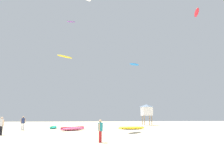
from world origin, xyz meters
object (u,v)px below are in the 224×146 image
at_px(kite_grounded_mid, 53,127).
at_px(kite_aloft_1, 65,57).
at_px(kite_aloft_0, 134,64).
at_px(kite_grounded_far, 131,128).
at_px(kite_aloft_3, 71,22).
at_px(lifeguard_tower, 147,110).
at_px(person_foreground, 100,129).
at_px(kite_grounded_near, 73,129).
at_px(person_midground, 1,124).
at_px(kite_aloft_2, 197,13).
at_px(person_left, 23,122).

relative_size(kite_grounded_mid, kite_aloft_1, 1.15).
bearing_deg(kite_aloft_0, kite_grounded_far, -104.77).
height_order(kite_aloft_0, kite_aloft_3, kite_aloft_3).
relative_size(kite_aloft_0, kite_aloft_1, 1.18).
bearing_deg(lifeguard_tower, kite_aloft_3, 144.50).
distance_m(person_foreground, kite_grounded_mid, 17.91).
relative_size(kite_grounded_near, kite_grounded_far, 0.97).
bearing_deg(kite_aloft_0, kite_aloft_1, -128.52).
bearing_deg(kite_aloft_3, kite_grounded_far, -66.18).
relative_size(lifeguard_tower, kite_aloft_1, 1.48).
height_order(person_midground, kite_aloft_0, kite_aloft_0).
height_order(kite_aloft_2, kite_aloft_3, kite_aloft_3).
bearing_deg(kite_grounded_far, kite_aloft_3, 113.82).
distance_m(person_foreground, kite_grounded_near, 12.69).
relative_size(person_left, lifeguard_tower, 0.43).
bearing_deg(person_foreground, kite_aloft_2, -108.11).
bearing_deg(kite_grounded_near, person_foreground, -77.91).
distance_m(lifeguard_tower, kite_aloft_0, 17.51).
bearing_deg(person_foreground, person_midground, -9.11).
xyz_separation_m(person_midground, kite_grounded_mid, (3.32, 10.35, -0.82)).
bearing_deg(kite_aloft_3, kite_grounded_mid, -89.74).
height_order(kite_grounded_near, kite_aloft_3, kite_aloft_3).
height_order(person_foreground, person_midground, person_midground).
height_order(kite_grounded_near, kite_aloft_2, kite_aloft_2).
height_order(person_left, kite_aloft_1, kite_aloft_1).
bearing_deg(kite_aloft_2, kite_aloft_0, 115.43).
xyz_separation_m(kite_aloft_0, kite_aloft_2, (8.64, -18.17, 6.34)).
relative_size(kite_grounded_near, lifeguard_tower, 0.88).
relative_size(kite_grounded_far, kite_aloft_2, 0.98).
distance_m(kite_grounded_mid, kite_aloft_2, 34.23).
bearing_deg(kite_grounded_mid, kite_aloft_3, 90.26).
bearing_deg(kite_grounded_near, kite_aloft_0, 61.11).
bearing_deg(person_foreground, lifeguard_tower, -86.01).
height_order(kite_grounded_far, kite_aloft_2, kite_aloft_2).
bearing_deg(kite_aloft_1, kite_aloft_3, 93.21).
distance_m(kite_grounded_near, kite_aloft_3, 37.81).
bearing_deg(kite_grounded_far, kite_aloft_0, 75.23).
relative_size(kite_grounded_far, kite_aloft_1, 1.34).
xyz_separation_m(kite_grounded_mid, kite_grounded_far, (10.92, -3.34, 0.03)).
distance_m(kite_grounded_mid, kite_aloft_1, 11.16).
xyz_separation_m(kite_grounded_far, lifeguard_tower, (6.02, 12.80, 2.84)).
distance_m(kite_aloft_2, kite_aloft_3, 32.37).
relative_size(person_foreground, person_left, 0.87).
xyz_separation_m(person_midground, lifeguard_tower, (20.25, 19.80, 2.05)).
bearing_deg(person_midground, person_left, 26.12).
distance_m(kite_grounded_near, kite_grounded_mid, 5.50).
bearing_deg(lifeguard_tower, kite_aloft_2, -33.51).
distance_m(person_foreground, kite_aloft_3, 47.10).
height_order(person_foreground, kite_grounded_far, person_foreground).
distance_m(kite_grounded_near, lifeguard_tower, 19.91).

